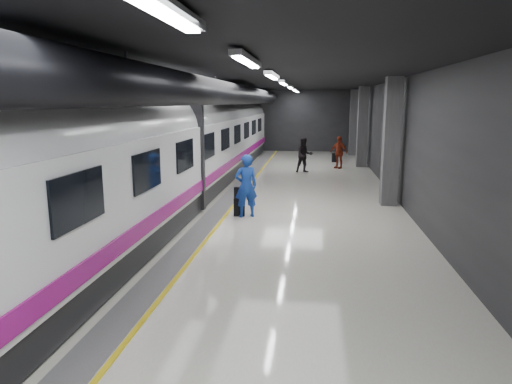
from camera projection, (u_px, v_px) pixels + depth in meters
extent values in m
plane|color=silver|center=(256.00, 214.00, 15.10)|extent=(40.00, 40.00, 0.00)
cube|color=black|center=(256.00, 74.00, 14.23)|extent=(10.00, 40.00, 0.02)
cube|color=#28282B|center=(290.00, 121.00, 34.13)|extent=(10.00, 0.02, 4.50)
cube|color=#28282B|center=(108.00, 144.00, 15.28)|extent=(0.02, 40.00, 4.50)
cube|color=#28282B|center=(417.00, 148.00, 14.05)|extent=(0.02, 40.00, 4.50)
cube|color=slate|center=(216.00, 212.00, 15.27)|extent=(0.65, 39.80, 0.01)
cube|color=yellow|center=(228.00, 213.00, 15.22)|extent=(0.10, 39.80, 0.01)
cylinder|color=black|center=(216.00, 92.00, 14.50)|extent=(0.80, 38.00, 0.80)
cube|color=silver|center=(152.00, 0.00, 3.47)|extent=(0.22, 2.60, 0.10)
cube|color=silver|center=(247.00, 60.00, 8.34)|extent=(0.22, 2.60, 0.10)
cube|color=silver|center=(272.00, 75.00, 13.20)|extent=(0.22, 2.60, 0.10)
cube|color=silver|center=(284.00, 83.00, 18.07)|extent=(0.22, 2.60, 0.10)
cube|color=silver|center=(290.00, 87.00, 22.94)|extent=(0.22, 2.60, 0.10)
cube|color=silver|center=(295.00, 89.00, 27.80)|extent=(0.22, 2.60, 0.10)
cube|color=silver|center=(297.00, 91.00, 31.69)|extent=(0.22, 2.60, 0.10)
cube|color=#515154|center=(391.00, 142.00, 16.05)|extent=(0.55, 0.55, 4.50)
cube|color=#515154|center=(362.00, 127.00, 25.78)|extent=(0.55, 0.55, 4.50)
cube|color=#515154|center=(354.00, 122.00, 31.62)|extent=(0.55, 0.55, 4.50)
cube|color=black|center=(161.00, 201.00, 15.44)|extent=(2.80, 38.00, 0.60)
cube|color=white|center=(159.00, 160.00, 15.16)|extent=(2.90, 38.00, 2.20)
cylinder|color=white|center=(158.00, 131.00, 14.98)|extent=(2.80, 38.00, 2.80)
cube|color=#970D77|center=(203.00, 184.00, 15.14)|extent=(0.04, 38.00, 0.35)
cube|color=black|center=(159.00, 152.00, 15.12)|extent=(3.05, 0.25, 3.80)
cube|color=black|center=(79.00, 199.00, 7.12)|extent=(0.05, 1.60, 0.85)
cube|color=black|center=(147.00, 171.00, 10.04)|extent=(0.05, 1.60, 0.85)
cube|color=black|center=(185.00, 155.00, 12.96)|extent=(0.05, 1.60, 0.85)
cube|color=black|center=(209.00, 146.00, 15.88)|extent=(0.05, 1.60, 0.85)
cube|color=black|center=(225.00, 139.00, 18.80)|extent=(0.05, 1.60, 0.85)
cube|color=black|center=(237.00, 134.00, 21.72)|extent=(0.05, 1.60, 0.85)
cube|color=black|center=(247.00, 130.00, 24.64)|extent=(0.05, 1.60, 0.85)
cube|color=black|center=(254.00, 127.00, 27.56)|extent=(0.05, 1.60, 0.85)
cube|color=black|center=(260.00, 125.00, 30.48)|extent=(0.05, 1.60, 0.85)
imported|color=#1738B0|center=(246.00, 186.00, 14.53)|extent=(0.87, 0.73, 2.02)
cube|color=black|center=(239.00, 207.00, 14.80)|extent=(0.39, 0.27, 0.59)
cube|color=black|center=(238.00, 193.00, 14.70)|extent=(0.28, 0.17, 0.36)
imported|color=black|center=(304.00, 155.00, 23.83)|extent=(1.06, 0.93, 1.84)
imported|color=#9A2E16|center=(339.00, 152.00, 25.34)|extent=(1.12, 0.94, 1.80)
cube|color=black|center=(335.00, 158.00, 28.12)|extent=(0.40, 0.28, 0.55)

